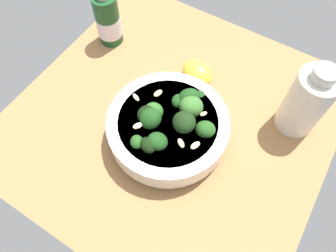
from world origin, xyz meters
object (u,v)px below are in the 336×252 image
object	(u,v)px
bottle_tall	(108,21)
lemon_wedge	(197,73)
bowl_of_broccoli	(169,125)
bottle_short	(307,102)

from	to	relation	value
bottle_tall	lemon_wedge	bearing A→B (deg)	0.14
bowl_of_broccoli	bottle_tall	xyz separation A→B (cm)	(-25.16, 15.07, 1.53)
bottle_tall	bottle_short	bearing A→B (deg)	1.03
bottle_tall	bowl_of_broccoli	bearing A→B (deg)	-30.92
bowl_of_broccoli	lemon_wedge	distance (cm)	15.38
bowl_of_broccoli	bottle_short	distance (cm)	25.59
lemon_wedge	bottle_tall	distance (cm)	23.27
bottle_short	lemon_wedge	bearing A→B (deg)	-178.03
lemon_wedge	bottle_short	world-z (taller)	bottle_short
bowl_of_broccoli	lemon_wedge	xyz separation A→B (cm)	(-2.12, 15.13, -1.76)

